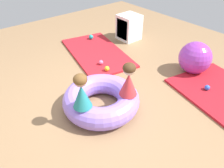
{
  "coord_description": "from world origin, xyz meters",
  "views": [
    {
      "loc": [
        2.01,
        -1.37,
        2.15
      ],
      "look_at": [
        0.05,
        0.24,
        0.33
      ],
      "focal_mm": 35.47,
      "sensor_mm": 36.0,
      "label": 1
    }
  ],
  "objects": [
    {
      "name": "inflatable_cushion",
      "position": [
        0.05,
        0.04,
        0.15
      ],
      "size": [
        1.08,
        1.08,
        0.31
      ],
      "primitive_type": "torus",
      "color": "#9975EA",
      "rests_on": "ground"
    },
    {
      "name": "exercise_ball_large",
      "position": [
        0.3,
        1.9,
        0.28
      ],
      "size": [
        0.57,
        0.57,
        0.57
      ],
      "primitive_type": "sphere",
      "color": "purple",
      "rests_on": "ground"
    },
    {
      "name": "play_ball_pink",
      "position": [
        -0.89,
        0.74,
        0.08
      ],
      "size": [
        0.09,
        0.09,
        0.09
      ],
      "primitive_type": "sphere",
      "color": "pink",
      "rests_on": "gym_mat_center_rear"
    },
    {
      "name": "ground_plane",
      "position": [
        0.0,
        0.0,
        0.0
      ],
      "size": [
        8.0,
        8.0,
        0.0
      ],
      "primitive_type": "plane",
      "color": "#93704C"
    },
    {
      "name": "play_ball_teal",
      "position": [
        -1.95,
        1.26,
        0.09
      ],
      "size": [
        0.1,
        0.1,
        0.1
      ],
      "primitive_type": "sphere",
      "color": "teal",
      "rests_on": "gym_mat_center_rear"
    },
    {
      "name": "storage_cube",
      "position": [
        -1.49,
        1.97,
        0.28
      ],
      "size": [
        0.44,
        0.44,
        0.56
      ],
      "color": "white",
      "rests_on": "ground"
    },
    {
      "name": "gym_mat_center_rear",
      "position": [
        -1.36,
        0.99,
        0.02
      ],
      "size": [
        1.94,
        1.33,
        0.04
      ],
      "primitive_type": "cube",
      "rotation": [
        0.0,
        0.0,
        -0.22
      ],
      "color": "red",
      "rests_on": "ground"
    },
    {
      "name": "child_in_red",
      "position": [
        0.33,
        0.29,
        0.54
      ],
      "size": [
        0.34,
        0.34,
        0.47
      ],
      "rotation": [
        0.0,
        0.0,
        2.28
      ],
      "color": "red",
      "rests_on": "inflatable_cushion"
    },
    {
      "name": "play_ball_blue",
      "position": [
        0.8,
        1.56,
        0.08
      ],
      "size": [
        0.08,
        0.08,
        0.08
      ],
      "primitive_type": "sphere",
      "color": "blue",
      "rests_on": "gym_mat_far_left"
    },
    {
      "name": "child_in_teal",
      "position": [
        0.15,
        -0.32,
        0.54
      ],
      "size": [
        0.34,
        0.34,
        0.47
      ],
      "rotation": [
        0.0,
        0.0,
        5.61
      ],
      "color": "teal",
      "rests_on": "inflatable_cushion"
    },
    {
      "name": "play_ball_yellow",
      "position": [
        -0.65,
        0.69,
        0.08
      ],
      "size": [
        0.09,
        0.09,
        0.09
      ],
      "primitive_type": "sphere",
      "color": "yellow",
      "rests_on": "gym_mat_center_rear"
    }
  ]
}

